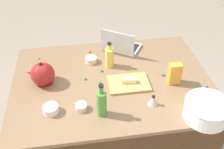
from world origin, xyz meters
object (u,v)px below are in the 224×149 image
laptop (121,46)px  candy_bag (175,74)px  ramekin_medium (91,60)px  ramekin_wide (81,107)px  cutting_board (129,83)px  kettle (43,74)px  butter_stick_left (129,81)px  bottle_oil (109,57)px  kitchen_timer (153,101)px  bottle_olive (102,103)px  mixing_bowl_large (207,110)px  ramekin_small (51,109)px

laptop → candy_bag: (-0.32, 0.50, 0.04)m
ramekin_medium → ramekin_wide: ramekin_medium is taller
laptop → cutting_board: bearing=87.6°
kettle → butter_stick_left: (-0.63, 0.11, -0.04)m
bottle_oil → kitchen_timer: size_ratio=2.87×
kettle → ramekin_wide: size_ratio=2.60×
bottle_olive → ramekin_medium: bearing=-88.0°
candy_bag → ramekin_medium: bearing=-30.9°
butter_stick_left → mixing_bowl_large: bearing=137.2°
bottle_oil → bottle_olive: bottle_olive is taller
ramekin_medium → mixing_bowl_large: bearing=133.4°
ramekin_small → kitchen_timer: (-0.69, 0.03, 0.01)m
ramekin_small → candy_bag: (-0.91, -0.17, 0.06)m
kettle → mixing_bowl_large: bearing=154.3°
laptop → candy_bag: bearing=122.6°
ramekin_medium → candy_bag: bearing=149.1°
kitchen_timer → ramekin_small: bearing=-2.6°
laptop → bottle_olive: (0.25, 0.74, 0.06)m
bottle_olive → ramekin_small: bearing=-11.3°
ramekin_wide → ramekin_medium: bearing=-102.1°
butter_stick_left → ramekin_small: 0.61m
kettle → kitchen_timer: bearing=155.2°
ramekin_medium → bottle_olive: bearing=92.0°
ramekin_small → kitchen_timer: size_ratio=1.36×
bottle_oil → candy_bag: bearing=148.0°
bottle_oil → kitchen_timer: bearing=115.6°
mixing_bowl_large → ramekin_medium: bearing=-46.6°
candy_bag → kitchen_timer: bearing=43.2°
mixing_bowl_large → ramekin_medium: 1.00m
laptop → candy_bag: size_ratio=2.24×
bottle_oil → kettle: 0.54m
bottle_olive → cutting_board: size_ratio=0.83×
laptop → kitchen_timer: bearing=98.3°
bottle_olive → butter_stick_left: bearing=-131.2°
bottle_oil → ramekin_wide: size_ratio=2.69×
cutting_board → ramekin_small: bearing=19.5°
bottle_oil → bottle_olive: size_ratio=0.87×
butter_stick_left → ramekin_medium: butter_stick_left is taller
ramekin_small → candy_bag: bearing=-169.2°
bottle_oil → kitchen_timer: 0.54m
ramekin_small → ramekin_wide: ramekin_small is taller
ramekin_medium → kitchen_timer: kitchen_timer is taller
kettle → cutting_board: size_ratio=0.70×
cutting_board → ramekin_medium: bearing=-52.0°
bottle_olive → butter_stick_left: bottle_olive is taller
laptop → kettle: bearing=28.6°
cutting_board → ramekin_small: ramekin_small is taller
bottle_olive → ramekin_medium: bottle_olive is taller
mixing_bowl_large → ramekin_small: mixing_bowl_large is taller
laptop → bottle_olive: bottle_olive is taller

